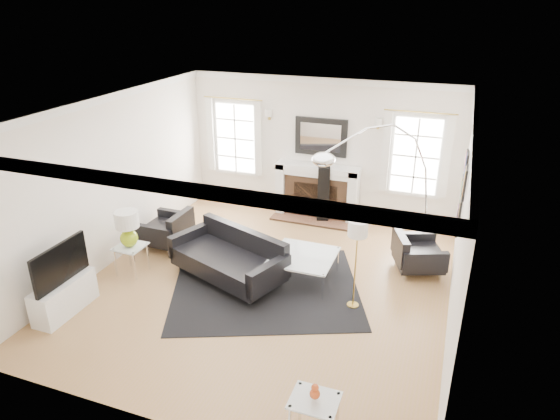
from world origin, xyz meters
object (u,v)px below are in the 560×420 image
at_px(sofa, 231,258).
at_px(gourd_lamp, 128,226).
at_px(armchair_left, 168,230).
at_px(coffee_table, 303,257).
at_px(fireplace, 317,192).
at_px(arc_floor_lamp, 378,191).
at_px(armchair_right, 415,254).

height_order(sofa, gourd_lamp, gourd_lamp).
height_order(armchair_left, coffee_table, armchair_left).
bearing_deg(sofa, fireplace, 77.50).
bearing_deg(gourd_lamp, arc_floor_lamp, 23.05).
xyz_separation_m(armchair_right, arc_floor_lamp, (-0.68, -0.10, 1.06)).
bearing_deg(fireplace, armchair_left, -134.26).
xyz_separation_m(fireplace, armchair_right, (2.15, -1.57, -0.23)).
distance_m(armchair_left, armchair_right, 4.34).
distance_m(sofa, coffee_table, 1.16).
relative_size(sofa, coffee_table, 2.14).
height_order(fireplace, arc_floor_lamp, arc_floor_lamp).
relative_size(armchair_left, arc_floor_lamp, 0.34).
relative_size(fireplace, sofa, 0.81).
relative_size(sofa, armchair_right, 2.05).
height_order(coffee_table, arc_floor_lamp, arc_floor_lamp).
relative_size(armchair_left, gourd_lamp, 1.42).
bearing_deg(arc_floor_lamp, gourd_lamp, -156.95).
xyz_separation_m(sofa, armchair_right, (2.77, 1.23, -0.03)).
bearing_deg(gourd_lamp, fireplace, 55.71).
xyz_separation_m(armchair_left, gourd_lamp, (-0.06, -1.03, 0.53)).
relative_size(fireplace, coffee_table, 1.73).
distance_m(armchair_left, gourd_lamp, 1.16).
height_order(fireplace, sofa, fireplace).
relative_size(sofa, arc_floor_lamp, 0.84).
bearing_deg(coffee_table, armchair_left, 174.11).
relative_size(coffee_table, arc_floor_lamp, 0.39).
xyz_separation_m(coffee_table, arc_floor_lamp, (0.96, 0.80, 0.96)).
bearing_deg(sofa, coffee_table, 16.09).
xyz_separation_m(coffee_table, gourd_lamp, (-2.70, -0.76, 0.44)).
bearing_deg(coffee_table, armchair_right, 28.76).
distance_m(armchair_right, gourd_lamp, 4.68).
height_order(fireplace, armchair_right, fireplace).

